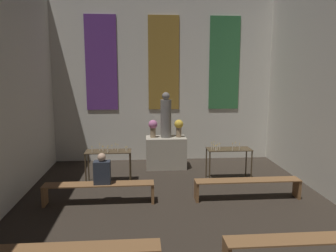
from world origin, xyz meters
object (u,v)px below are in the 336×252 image
object	(u,v)px
flower_vase_left	(153,127)
pew_back_right	(247,184)
candle_rack_right	(228,153)
altar	(166,152)
pew_second_right	(305,245)
candle_rack_left	(108,155)
flower_vase_right	(179,126)
pew_back_left	(99,188)
statue	(166,117)
person_seated	(102,171)

from	to	relation	value
flower_vase_left	pew_back_right	size ratio (longest dim) A/B	0.22
candle_rack_right	pew_back_right	size ratio (longest dim) A/B	0.49
altar	pew_second_right	size ratio (longest dim) A/B	0.50
altar	flower_vase_left	size ratio (longest dim) A/B	2.26
candle_rack_left	flower_vase_right	bearing A→B (deg)	33.00
pew_back_left	candle_rack_right	bearing A→B (deg)	22.87
pew_second_right	pew_back_right	bearing A→B (deg)	90.00
candle_rack_right	pew_back_left	size ratio (longest dim) A/B	0.49
statue	candle_rack_left	distance (m)	2.22
flower_vase_left	flower_vase_right	xyz separation A→B (m)	(0.78, 0.00, 0.00)
statue	pew_back_left	bearing A→B (deg)	-122.15
altar	statue	xyz separation A→B (m)	(0.00, 0.00, 1.10)
statue	pew_back_right	world-z (taller)	statue
candle_rack_right	flower_vase_left	bearing A→B (deg)	146.85
altar	candle_rack_left	world-z (taller)	candle_rack_left
pew_back_left	pew_back_right	distance (m)	3.36
altar	person_seated	xyz separation A→B (m)	(-1.60, -2.68, 0.28)
statue	person_seated	size ratio (longest dim) A/B	1.97
altar	flower_vase_left	world-z (taller)	flower_vase_left
altar	statue	size ratio (longest dim) A/B	0.88
pew_back_left	person_seated	distance (m)	0.42
statue	flower_vase_right	bearing A→B (deg)	0.00
flower_vase_right	candle_rack_right	distance (m)	1.84
flower_vase_right	pew_back_right	bearing A→B (deg)	-64.25
pew_second_right	altar	bearing A→B (deg)	107.43
altar	candle_rack_right	distance (m)	2.07
statue	candle_rack_right	size ratio (longest dim) A/B	1.15
candle_rack_left	candle_rack_right	bearing A→B (deg)	-0.03
flower_vase_left	pew_second_right	size ratio (longest dim) A/B	0.22
person_seated	pew_back_left	bearing A→B (deg)	180.00
pew_second_right	candle_rack_right	bearing A→B (deg)	91.27
candle_rack_right	pew_back_left	distance (m)	3.58
statue	candle_rack_right	bearing A→B (deg)	-39.13
altar	pew_back_left	size ratio (longest dim) A/B	0.50
flower_vase_left	person_seated	bearing A→B (deg)	-114.36
person_seated	flower_vase_left	bearing A→B (deg)	65.64
statue	pew_back_left	world-z (taller)	statue
pew_back_left	pew_back_right	world-z (taller)	same
pew_back_right	person_seated	size ratio (longest dim) A/B	3.51
altar	pew_back_right	xyz separation A→B (m)	(1.68, -2.68, -0.12)
candle_rack_left	person_seated	size ratio (longest dim) A/B	1.71
pew_back_left	flower_vase_left	bearing A→B (deg)	64.25
pew_back_right	statue	bearing A→B (deg)	122.15
candle_rack_right	statue	bearing A→B (deg)	140.87
person_seated	flower_vase_right	bearing A→B (deg)	53.31
candle_rack_left	pew_back_left	xyz separation A→B (m)	(-0.08, -1.38, -0.40)
person_seated	pew_back_right	bearing A→B (deg)	0.00
altar	flower_vase_right	xyz separation A→B (m)	(0.39, 0.00, 0.80)
candle_rack_right	pew_back_left	bearing A→B (deg)	-157.13
flower_vase_right	person_seated	size ratio (longest dim) A/B	0.77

